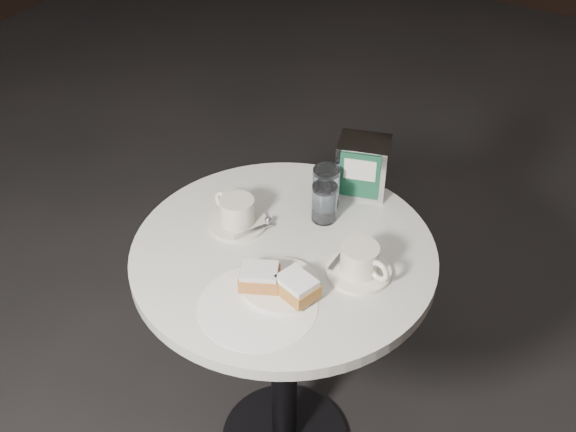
{
  "coord_description": "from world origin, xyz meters",
  "views": [
    {
      "loc": [
        0.63,
        -1.06,
        1.83
      ],
      "look_at": [
        0.0,
        0.02,
        0.83
      ],
      "focal_mm": 45.0,
      "sensor_mm": 36.0,
      "label": 1
    }
  ],
  "objects_px": {
    "coffee_cup_left": "(237,214)",
    "napkin_dispenser": "(363,166)",
    "water_glass_left": "(326,188)",
    "water_glass_right": "(324,203)",
    "coffee_cup_right": "(360,263)",
    "cafe_table": "(284,310)",
    "beignet_plate": "(279,283)"
  },
  "relations": [
    {
      "from": "cafe_table",
      "to": "water_glass_left",
      "type": "height_order",
      "value": "water_glass_left"
    },
    {
      "from": "cafe_table",
      "to": "napkin_dispenser",
      "type": "relative_size",
      "value": 5.11
    },
    {
      "from": "beignet_plate",
      "to": "napkin_dispenser",
      "type": "distance_m",
      "value": 0.42
    },
    {
      "from": "coffee_cup_left",
      "to": "water_glass_right",
      "type": "bearing_deg",
      "value": 51.01
    },
    {
      "from": "beignet_plate",
      "to": "napkin_dispenser",
      "type": "xyz_separation_m",
      "value": [
        -0.01,
        0.41,
        0.05
      ]
    },
    {
      "from": "coffee_cup_left",
      "to": "water_glass_left",
      "type": "bearing_deg",
      "value": 64.58
    },
    {
      "from": "napkin_dispenser",
      "to": "coffee_cup_right",
      "type": "bearing_deg",
      "value": -81.52
    },
    {
      "from": "coffee_cup_left",
      "to": "napkin_dispenser",
      "type": "distance_m",
      "value": 0.34
    },
    {
      "from": "cafe_table",
      "to": "water_glass_right",
      "type": "xyz_separation_m",
      "value": [
        0.03,
        0.15,
        0.25
      ]
    },
    {
      "from": "water_glass_left",
      "to": "napkin_dispenser",
      "type": "bearing_deg",
      "value": 63.84
    },
    {
      "from": "water_glass_left",
      "to": "napkin_dispenser",
      "type": "xyz_separation_m",
      "value": [
        0.05,
        0.1,
        0.02
      ]
    },
    {
      "from": "water_glass_right",
      "to": "napkin_dispenser",
      "type": "height_order",
      "value": "napkin_dispenser"
    },
    {
      "from": "beignet_plate",
      "to": "coffee_cup_left",
      "type": "bearing_deg",
      "value": 144.59
    },
    {
      "from": "beignet_plate",
      "to": "water_glass_right",
      "type": "bearing_deg",
      "value": 97.15
    },
    {
      "from": "cafe_table",
      "to": "coffee_cup_left",
      "type": "height_order",
      "value": "coffee_cup_left"
    },
    {
      "from": "water_glass_left",
      "to": "water_glass_right",
      "type": "distance_m",
      "value": 0.05
    },
    {
      "from": "coffee_cup_left",
      "to": "coffee_cup_right",
      "type": "height_order",
      "value": "coffee_cup_right"
    },
    {
      "from": "cafe_table",
      "to": "coffee_cup_right",
      "type": "bearing_deg",
      "value": 5.11
    },
    {
      "from": "water_glass_left",
      "to": "coffee_cup_left",
      "type": "bearing_deg",
      "value": -130.33
    },
    {
      "from": "cafe_table",
      "to": "napkin_dispenser",
      "type": "xyz_separation_m",
      "value": [
        0.05,
        0.3,
        0.27
      ]
    },
    {
      "from": "coffee_cup_right",
      "to": "water_glass_left",
      "type": "xyz_separation_m",
      "value": [
        -0.18,
        0.18,
        0.02
      ]
    },
    {
      "from": "water_glass_right",
      "to": "napkin_dispenser",
      "type": "bearing_deg",
      "value": 79.66
    },
    {
      "from": "cafe_table",
      "to": "water_glass_left",
      "type": "relative_size",
      "value": 7.05
    },
    {
      "from": "coffee_cup_left",
      "to": "water_glass_left",
      "type": "relative_size",
      "value": 1.62
    },
    {
      "from": "cafe_table",
      "to": "water_glass_right",
      "type": "height_order",
      "value": "water_glass_right"
    },
    {
      "from": "cafe_table",
      "to": "coffee_cup_left",
      "type": "distance_m",
      "value": 0.27
    },
    {
      "from": "water_glass_left",
      "to": "water_glass_right",
      "type": "xyz_separation_m",
      "value": [
        0.02,
        -0.05,
        -0.0
      ]
    },
    {
      "from": "coffee_cup_left",
      "to": "napkin_dispenser",
      "type": "bearing_deg",
      "value": 69.28
    },
    {
      "from": "water_glass_left",
      "to": "coffee_cup_right",
      "type": "bearing_deg",
      "value": -44.96
    },
    {
      "from": "coffee_cup_right",
      "to": "napkin_dispenser",
      "type": "relative_size",
      "value": 1.21
    },
    {
      "from": "coffee_cup_left",
      "to": "water_glass_right",
      "type": "height_order",
      "value": "water_glass_right"
    },
    {
      "from": "napkin_dispenser",
      "to": "water_glass_left",
      "type": "bearing_deg",
      "value": -132.7
    }
  ]
}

